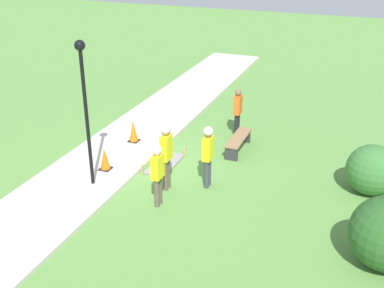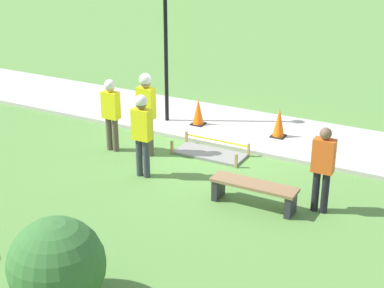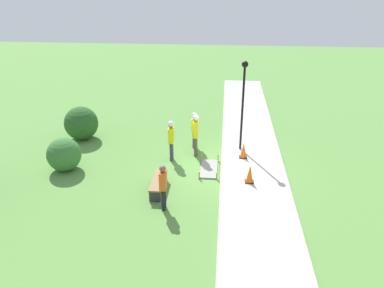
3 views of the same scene
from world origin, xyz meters
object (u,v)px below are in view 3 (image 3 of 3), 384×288
(park_bench, at_px, (158,183))
(lamppost_near, at_px, (243,94))
(traffic_cone_far_patch, at_px, (243,150))
(worker_assistant, at_px, (196,131))
(bystander_in_orange_shirt, at_px, (163,185))
(worker_trainee, at_px, (194,127))
(traffic_cone_near_patch, at_px, (250,174))
(worker_supervisor, at_px, (171,137))

(park_bench, bearing_deg, lamppost_near, -39.92)
(traffic_cone_far_patch, bearing_deg, worker_assistant, 83.98)
(lamppost_near, bearing_deg, worker_assistant, 107.90)
(bystander_in_orange_shirt, xyz_separation_m, lamppost_near, (4.96, -2.76, 1.78))
(traffic_cone_far_patch, height_order, worker_assistant, worker_assistant)
(park_bench, height_order, lamppost_near, lamppost_near)
(park_bench, bearing_deg, worker_trainee, -14.15)
(traffic_cone_near_patch, relative_size, bystander_in_orange_shirt, 0.43)
(traffic_cone_near_patch, relative_size, lamppost_near, 0.18)
(worker_supervisor, bearing_deg, traffic_cone_far_patch, -84.34)
(bystander_in_orange_shirt, relative_size, lamppost_near, 0.42)
(traffic_cone_far_patch, xyz_separation_m, park_bench, (-2.90, 3.27, -0.10))
(park_bench, bearing_deg, traffic_cone_near_patch, -77.39)
(worker_supervisor, bearing_deg, park_bench, 176.98)
(worker_supervisor, xyz_separation_m, lamppost_near, (1.18, -3.02, 1.65))
(traffic_cone_near_patch, bearing_deg, worker_supervisor, 61.04)
(park_bench, distance_m, worker_trainee, 4.18)
(park_bench, relative_size, lamppost_near, 0.42)
(worker_assistant, relative_size, lamppost_near, 0.48)
(traffic_cone_near_patch, distance_m, lamppost_near, 3.78)
(worker_supervisor, xyz_separation_m, worker_trainee, (1.41, -0.87, -0.07))
(park_bench, height_order, bystander_in_orange_shirt, bystander_in_orange_shirt)
(traffic_cone_near_patch, xyz_separation_m, traffic_cone_far_patch, (2.14, 0.17, -0.02))
(lamppost_near, bearing_deg, traffic_cone_near_patch, -174.77)
(traffic_cone_near_patch, height_order, worker_supervisor, worker_supervisor)
(park_bench, height_order, worker_assistant, worker_assistant)
(lamppost_near, bearing_deg, traffic_cone_far_patch, -172.98)
(traffic_cone_near_patch, distance_m, bystander_in_orange_shirt, 3.64)
(traffic_cone_far_patch, bearing_deg, traffic_cone_near_patch, -175.51)
(traffic_cone_near_patch, height_order, bystander_in_orange_shirt, bystander_in_orange_shirt)
(worker_assistant, bearing_deg, traffic_cone_near_patch, -135.94)
(traffic_cone_near_patch, relative_size, park_bench, 0.43)
(lamppost_near, bearing_deg, worker_trainee, 84.06)
(worker_supervisor, bearing_deg, traffic_cone_near_patch, -118.96)
(traffic_cone_near_patch, xyz_separation_m, lamppost_near, (3.01, 0.28, 2.28))
(park_bench, relative_size, worker_trainee, 0.98)
(worker_trainee, relative_size, bystander_in_orange_shirt, 1.02)
(traffic_cone_near_patch, xyz_separation_m, bystander_in_orange_shirt, (-1.95, 3.04, 0.50))
(traffic_cone_near_patch, distance_m, worker_trainee, 4.08)
(traffic_cone_near_patch, height_order, worker_assistant, worker_assistant)
(worker_trainee, relative_size, lamppost_near, 0.43)
(worker_assistant, distance_m, worker_trainee, 0.90)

